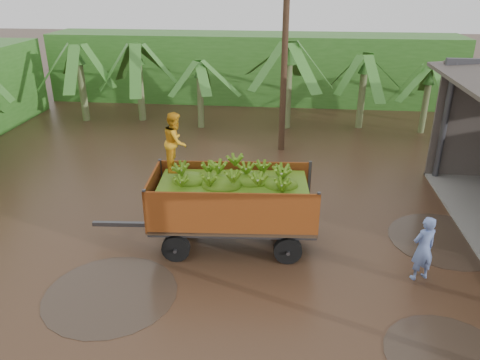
% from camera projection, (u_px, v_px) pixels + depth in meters
% --- Properties ---
extents(ground, '(100.00, 100.00, 0.00)m').
position_uv_depth(ground, '(278.00, 259.00, 11.72)').
color(ground, black).
rests_on(ground, ground).
extents(hedge_north, '(22.00, 3.00, 3.60)m').
position_uv_depth(hedge_north, '(252.00, 68.00, 25.74)').
color(hedge_north, '#2D661E').
rests_on(hedge_north, ground).
extents(banana_trailer, '(5.85, 2.31, 3.45)m').
position_uv_depth(banana_trailer, '(232.00, 200.00, 11.93)').
color(banana_trailer, '#B7541A').
rests_on(banana_trailer, ground).
extents(man_blue, '(0.70, 0.59, 1.62)m').
position_uv_depth(man_blue, '(423.00, 248.00, 10.67)').
color(man_blue, '#677EBC').
rests_on(man_blue, ground).
extents(utility_pole, '(1.20, 0.24, 8.53)m').
position_uv_depth(utility_pole, '(285.00, 39.00, 17.29)').
color(utility_pole, '#47301E').
rests_on(utility_pole, ground).
extents(banana_plants, '(24.62, 19.89, 4.36)m').
position_uv_depth(banana_plants, '(104.00, 112.00, 17.26)').
color(banana_plants, '#2D661E').
rests_on(banana_plants, ground).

